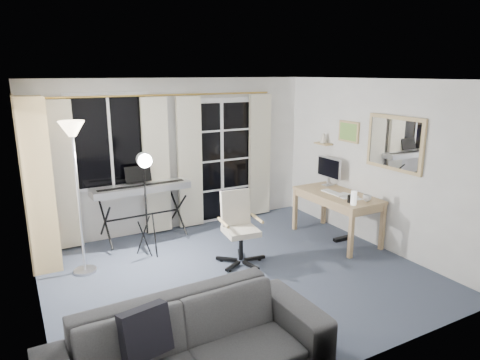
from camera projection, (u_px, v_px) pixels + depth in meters
name	position (u px, v px, depth m)	size (l,w,h in m)	color
floor	(238.00, 275.00, 5.41)	(4.50, 4.00, 0.02)	#333B4B
window	(110.00, 142.00, 6.23)	(1.20, 0.08, 1.40)	white
french_door	(221.00, 161.00, 7.18)	(1.32, 0.09, 2.11)	white
curtains	(173.00, 164.00, 6.67)	(3.60, 0.07, 2.13)	gold
bookshelf	(34.00, 185.00, 5.57)	(0.36, 1.03, 2.21)	tan
torchiere_lamp	(74.00, 152.00, 5.10)	(0.41, 0.41, 1.93)	#B2B2B7
keyboard_piano	(141.00, 189.00, 6.32)	(1.47, 0.74, 1.05)	black
studio_light	(145.00, 172.00, 5.62)	(0.28, 0.30, 1.50)	black
office_chair	(238.00, 220.00, 5.67)	(0.66, 0.67, 0.97)	black
desk	(337.00, 199.00, 6.41)	(0.69, 1.35, 0.72)	tan
monitor	(329.00, 169.00, 6.79)	(0.17, 0.52, 0.45)	silver
desk_clutter	(344.00, 208.00, 6.20)	(0.42, 0.82, 0.91)	white
mug	(367.00, 197.00, 5.99)	(0.12, 0.09, 0.12)	silver
wall_mirror	(395.00, 143.00, 5.76)	(0.04, 0.94, 0.74)	tan
framed_print	(349.00, 132.00, 6.52)	(0.03, 0.42, 0.32)	tan
wall_shelf	(323.00, 140.00, 6.96)	(0.16, 0.30, 0.18)	tan
sofa	(190.00, 336.00, 3.39)	(2.30, 0.72, 0.89)	#2E2E31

